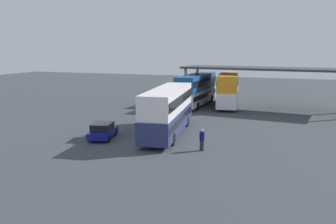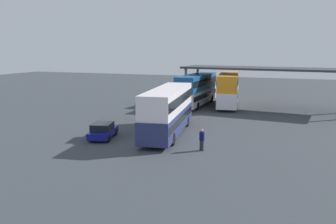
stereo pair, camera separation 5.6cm
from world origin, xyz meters
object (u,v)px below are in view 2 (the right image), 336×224
Objects in this scene: double_decker_main at (168,109)px; parked_hatchback at (103,131)px; double_decker_mid_row at (228,89)px; double_decker_near_canopy at (197,88)px; pedestrian_waiting at (202,140)px.

double_decker_main is 5.92m from parked_hatchback.
double_decker_mid_row is (6.56, 20.77, 1.66)m from parked_hatchback.
pedestrian_waiting is at bearing -162.08° from double_decker_near_canopy.
pedestrian_waiting is at bearing -108.15° from parked_hatchback.
double_decker_main reaches higher than parked_hatchback.
double_decker_mid_row is 6.49× the size of pedestrian_waiting.
double_decker_near_canopy is 1.06× the size of double_decker_mid_row.
double_decker_mid_row is at bearing -14.59° from double_decker_main.
parked_hatchback is 8.82m from pedestrian_waiting.
double_decker_main reaches higher than pedestrian_waiting.
double_decker_main is at bearing 164.94° from double_decker_mid_row.
parked_hatchback is 2.41× the size of pedestrian_waiting.
pedestrian_waiting is (2.24, -21.42, -1.52)m from double_decker_mid_row.
parked_hatchback is 21.84m from double_decker_mid_row.
double_decker_mid_row reaches higher than double_decker_near_canopy.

